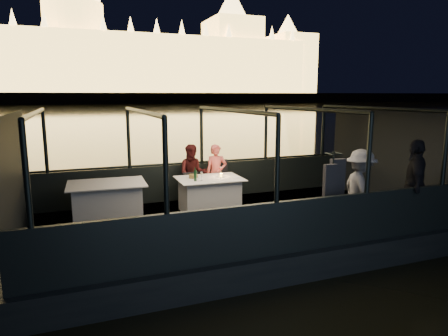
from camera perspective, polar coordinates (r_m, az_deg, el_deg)
name	(u,v)px	position (r m, az deg, el deg)	size (l,w,h in m)	color
river_water	(87,110)	(87.65, -18.93, 7.78)	(500.00, 500.00, 0.00)	black
boat_hull	(231,242)	(8.69, 0.95, -10.56)	(8.60, 4.40, 1.00)	black
boat_deck	(231,221)	(8.53, 0.96, -7.54)	(8.00, 4.00, 0.04)	black
gunwale_port	(202,181)	(10.23, -3.18, -1.80)	(8.00, 0.08, 0.90)	black
gunwale_starboard	(276,229)	(6.66, 7.41, -8.58)	(8.00, 0.08, 0.90)	black
cabin_glass_port	(201,136)	(10.05, -3.24, 4.62)	(8.00, 0.02, 1.40)	#99B2B2
cabin_glass_starboard	(278,159)	(6.38, 7.65, 1.23)	(8.00, 0.02, 1.40)	#99B2B2
cabin_roof_glass	(231,110)	(8.12, 1.01, 8.23)	(8.00, 4.00, 0.02)	#99B2B2
end_wall_fore	(15,181)	(7.74, -27.72, -1.65)	(0.02, 4.00, 2.30)	black
end_wall_aft	(384,156)	(10.39, 21.94, 1.58)	(0.02, 4.00, 2.30)	black
canopy_ribs	(231,166)	(8.25, 0.98, 0.22)	(8.00, 4.00, 2.30)	black
embankment	(77,99)	(217.57, -20.21, 9.18)	(400.00, 140.00, 6.00)	#423D33
parliament_building	(74,31)	(184.39, -20.61, 17.80)	(220.00, 32.00, 60.00)	#F2D18C
dining_table_central	(209,195)	(9.06, -2.09, -3.81)	(1.45, 1.05, 0.77)	silver
dining_table_aft	(108,204)	(8.66, -16.29, -4.91)	(1.56, 1.13, 0.83)	silver
chair_port_left	(193,188)	(9.39, -4.51, -2.92)	(0.37, 0.37, 0.79)	black
chair_port_right	(222,184)	(9.80, -0.23, -2.32)	(0.47, 0.47, 1.00)	black
coat_stand	(332,189)	(7.61, 15.18, -2.94)	(0.45, 0.36, 1.61)	black
person_woman_coral	(216,172)	(9.79, -1.11, -0.54)	(0.51, 0.34, 1.42)	#E75F54
person_man_maroon	(193,173)	(9.72, -4.49, -0.66)	(0.69, 0.54, 1.44)	#3B1010
passenger_stripe	(360,188)	(8.09, 18.90, -2.71)	(1.04, 0.58, 1.60)	silver
passenger_dark	(414,186)	(8.66, 25.52, -2.34)	(1.04, 0.44, 1.78)	black
wine_bottle	(195,174)	(8.68, -4.12, -0.88)	(0.06, 0.06, 0.29)	#123319
bread_basket	(193,176)	(8.99, -4.40, -1.20)	(0.21, 0.21, 0.08)	olive
amber_candle	(221,175)	(9.12, -0.44, -1.00)	(0.05, 0.05, 0.08)	yellow
plate_near	(235,177)	(9.07, 1.53, -1.27)	(0.25, 0.25, 0.02)	white
plate_far	(198,178)	(9.00, -3.76, -1.38)	(0.23, 0.23, 0.01)	white
wine_glass_white	(202,176)	(8.71, -3.21, -1.19)	(0.07, 0.07, 0.19)	silver
wine_glass_red	(221,171)	(9.30, -0.46, -0.43)	(0.07, 0.07, 0.20)	white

